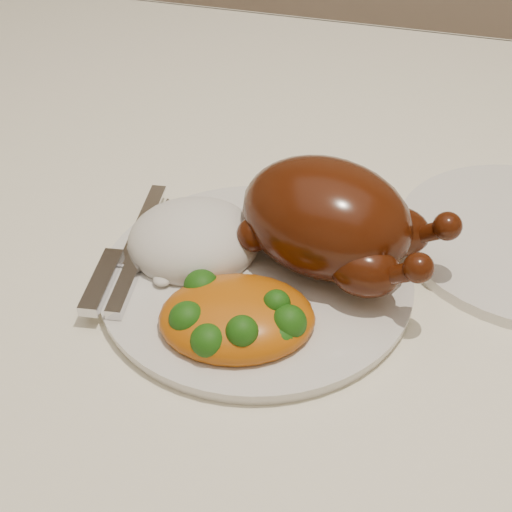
# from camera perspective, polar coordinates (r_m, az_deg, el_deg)

# --- Properties ---
(dining_table) EXTENTS (1.60, 0.90, 0.76)m
(dining_table) POSITION_cam_1_polar(r_m,az_deg,el_deg) (0.76, -4.04, -2.67)
(dining_table) COLOR brown
(dining_table) RESTS_ON floor
(tablecloth) EXTENTS (1.73, 1.03, 0.18)m
(tablecloth) POSITION_cam_1_polar(r_m,az_deg,el_deg) (0.71, -4.31, 1.71)
(tablecloth) COLOR white
(tablecloth) RESTS_ON dining_table
(dinner_plate) EXTENTS (0.28, 0.28, 0.01)m
(dinner_plate) POSITION_cam_1_polar(r_m,az_deg,el_deg) (0.60, 0.00, -1.87)
(dinner_plate) COLOR silver
(dinner_plate) RESTS_ON tablecloth
(roast_chicken) EXTENTS (0.19, 0.15, 0.09)m
(roast_chicken) POSITION_cam_1_polar(r_m,az_deg,el_deg) (0.59, 5.97, 2.92)
(roast_chicken) COLOR #451607
(roast_chicken) RESTS_ON dinner_plate
(rice_mound) EXTENTS (0.14, 0.14, 0.06)m
(rice_mound) POSITION_cam_1_polar(r_m,az_deg,el_deg) (0.62, -4.97, 1.23)
(rice_mound) COLOR white
(rice_mound) RESTS_ON dinner_plate
(mac_and_cheese) EXTENTS (0.14, 0.12, 0.05)m
(mac_and_cheese) POSITION_cam_1_polar(r_m,az_deg,el_deg) (0.55, -1.13, -4.99)
(mac_and_cheese) COLOR #BF4F0C
(mac_and_cheese) RESTS_ON dinner_plate
(cutlery) EXTENTS (0.05, 0.18, 0.01)m
(cutlery) POSITION_cam_1_polar(r_m,az_deg,el_deg) (0.61, -10.29, -0.50)
(cutlery) COLOR silver
(cutlery) RESTS_ON dinner_plate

